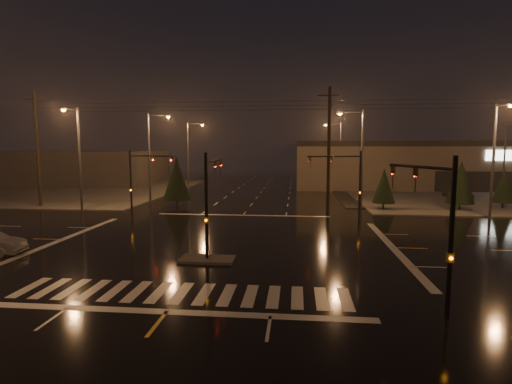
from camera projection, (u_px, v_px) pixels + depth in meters
ground at (221, 243)px, 26.18m from camera, size 140.00×140.00×0.00m
sidewalk_ne at (486, 194)px, 52.83m from camera, size 36.00×36.00×0.12m
sidewalk_nw at (59, 190)px, 58.84m from camera, size 36.00×36.00×0.12m
median_island at (207, 259)px, 22.22m from camera, size 3.00×1.60×0.15m
crosswalk at (181, 293)px, 17.28m from camera, size 15.00×2.60×0.01m
stop_bar_near at (167, 312)px, 15.31m from camera, size 16.00×0.50×0.01m
stop_bar_far at (243, 215)px, 37.06m from camera, size 16.00×0.50×0.01m
retail_building at (474, 162)px, 67.71m from camera, size 60.20×28.30×7.20m
commercial_block at (71, 167)px, 70.90m from camera, size 30.00×18.00×5.60m
signal_mast_median at (210, 192)px, 22.73m from camera, size 0.25×4.59×6.00m
signal_mast_ne at (349, 176)px, 34.83m from camera, size 4.84×1.86×6.00m
signal_mast_nw at (139, 174)px, 36.73m from camera, size 4.84×1.86×6.00m
signal_mast_se at (437, 216)px, 15.10m from camera, size 1.55×3.87×6.00m
streetlight_1 at (152, 152)px, 44.45m from camera, size 2.77×0.32×10.00m
streetlight_2 at (190, 150)px, 60.27m from camera, size 2.77×0.32×10.00m
streetlight_3 at (359, 152)px, 40.23m from camera, size 2.77×0.32×10.00m
streetlight_4 at (339, 150)px, 60.00m from camera, size 2.77×0.32×10.00m
streetlight_5 at (78, 152)px, 38.20m from camera, size 0.32×2.77×10.00m
streetlight_6 at (496, 153)px, 34.38m from camera, size 0.32×2.77×10.00m
utility_pole_0 at (37, 149)px, 41.54m from camera, size 2.20×0.32×12.00m
utility_pole_1 at (329, 149)px, 38.54m from camera, size 2.20×0.32×12.00m
conifer_0 at (384, 186)px, 40.08m from camera, size 2.25×2.25×4.21m
conifer_1 at (461, 182)px, 39.80m from camera, size 2.72×2.72×4.95m
conifer_2 at (504, 186)px, 40.53m from camera, size 2.15×2.15×4.06m
conifer_3 at (177, 178)px, 42.41m from camera, size 2.94×2.94×5.29m
car_parked at (458, 193)px, 48.63m from camera, size 2.92×4.39×1.39m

